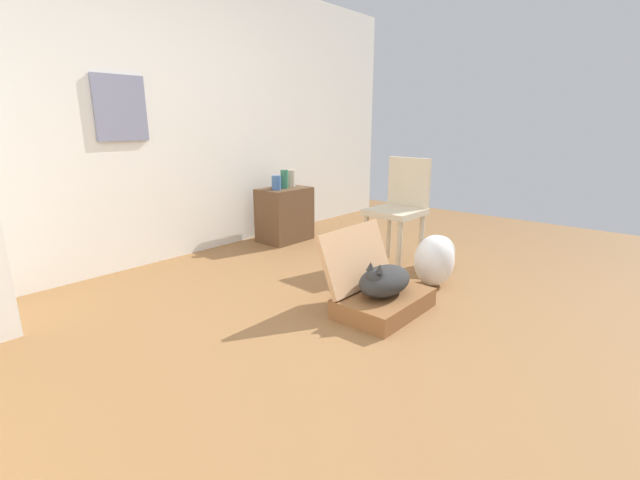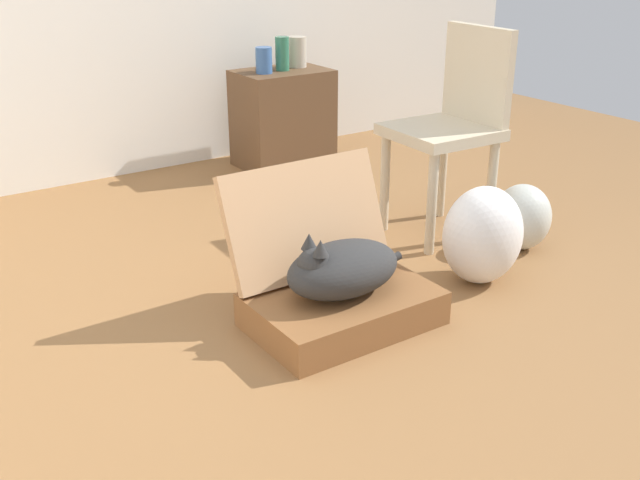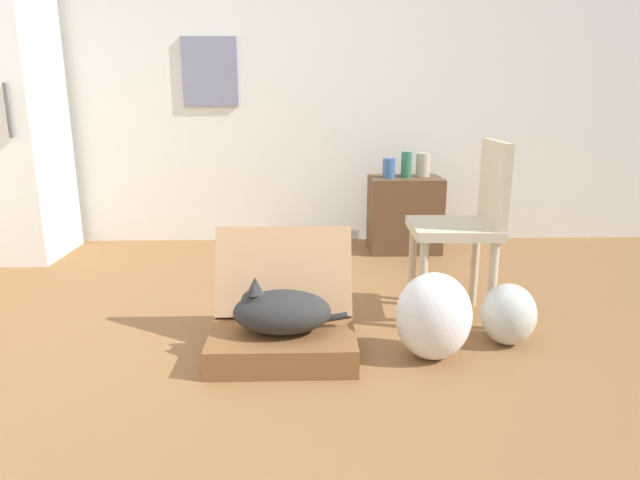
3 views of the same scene
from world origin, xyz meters
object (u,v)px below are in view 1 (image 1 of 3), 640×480
at_px(cat, 384,280).
at_px(chair, 400,207).
at_px(suitcase_base, 384,303).
at_px(vase_tall, 276,183).
at_px(plastic_bag_clear, 440,252).
at_px(vase_round, 284,179).
at_px(plastic_bag_white, 434,261).
at_px(vase_short, 290,178).
at_px(side_table, 285,215).

relative_size(cat, chair, 0.55).
distance_m(suitcase_base, vase_tall, 2.03).
relative_size(suitcase_base, chair, 0.70).
height_order(plastic_bag_clear, vase_tall, vase_tall).
bearing_deg(vase_round, chair, -86.81).
relative_size(suitcase_base, plastic_bag_white, 1.63).
xyz_separation_m(cat, plastic_bag_white, (0.69, -0.02, -0.03)).
distance_m(suitcase_base, vase_short, 2.20).
bearing_deg(side_table, cat, -115.81).
height_order(vase_short, vase_round, vase_round).
distance_m(plastic_bag_white, vase_short, 1.96).
height_order(suitcase_base, vase_short, vase_short).
relative_size(side_table, vase_round, 2.97).
bearing_deg(plastic_bag_clear, vase_short, 92.29).
height_order(cat, plastic_bag_clear, cat).
height_order(suitcase_base, side_table, side_table).
xyz_separation_m(vase_tall, vase_round, (0.13, 0.02, 0.02)).
bearing_deg(suitcase_base, side_table, 64.44).
height_order(side_table, vase_short, vase_short).
relative_size(suitcase_base, side_table, 1.15).
relative_size(side_table, vase_short, 3.22).
relative_size(plastic_bag_white, vase_short, 2.28).
distance_m(cat, plastic_bag_clear, 1.09).
relative_size(cat, vase_round, 2.71).
distance_m(plastic_bag_white, side_table, 1.85).
height_order(suitcase_base, plastic_bag_white, plastic_bag_white).
xyz_separation_m(cat, vase_tall, (0.75, 1.80, 0.41)).
height_order(plastic_bag_white, chair, chair).
xyz_separation_m(side_table, chair, (0.08, -1.35, 0.24)).
bearing_deg(side_table, plastic_bag_white, -95.97).
relative_size(suitcase_base, vase_short, 3.72).
bearing_deg(suitcase_base, plastic_bag_clear, 6.59).
bearing_deg(vase_round, plastic_bag_white, -95.99).
relative_size(plastic_bag_clear, vase_round, 1.56).
relative_size(suitcase_base, cat, 1.27).
distance_m(vase_short, vase_round, 0.14).
xyz_separation_m(suitcase_base, vase_short, (1.01, 1.86, 0.59)).
height_order(plastic_bag_clear, chair, chair).
bearing_deg(vase_round, cat, -115.89).
bearing_deg(side_table, vase_round, -90.00).
height_order(plastic_bag_clear, vase_short, vase_short).
distance_m(plastic_bag_white, vase_round, 1.90).
relative_size(plastic_bag_clear, chair, 0.32).
relative_size(vase_tall, chair, 0.15).
bearing_deg(cat, plastic_bag_clear, 6.52).
bearing_deg(cat, vase_short, 61.37).
bearing_deg(plastic_bag_white, suitcase_base, 178.45).
distance_m(suitcase_base, plastic_bag_white, 0.69).
height_order(suitcase_base, vase_tall, vase_tall).
bearing_deg(plastic_bag_clear, vase_round, 96.87).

